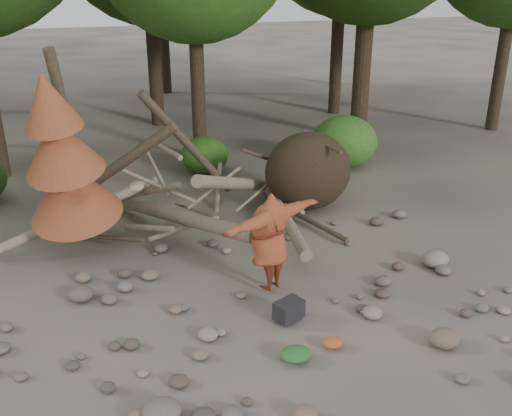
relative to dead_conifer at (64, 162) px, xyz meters
name	(u,v)px	position (x,y,z in m)	size (l,w,h in m)	color
ground	(269,313)	(3.12, -3.37, -2.11)	(120.00, 120.00, 0.00)	#514C44
deadfall_pile	(287,176)	(5.13, 0.87, -1.16)	(8.55, 5.24, 3.30)	#332619
dead_conifer	(64,162)	(0.00, 0.00, 0.00)	(2.06, 2.16, 4.35)	#4C3F30
bush_mid	(205,155)	(3.92, 4.43, -1.55)	(1.40, 1.40, 1.12)	#31611C
bush_right	(344,142)	(8.12, 3.63, -1.31)	(2.00, 2.00, 1.60)	#3D7223
frisbee_thrower	(270,242)	(3.39, -2.64, -1.08)	(3.57, 1.52, 2.19)	brown
backpack	(289,313)	(3.36, -3.70, -1.95)	(0.49, 0.33, 0.33)	black
cloth_green	(295,357)	(3.04, -4.77, -2.02)	(0.49, 0.41, 0.18)	#276229
cloth_orange	(332,345)	(3.73, -4.66, -2.05)	(0.34, 0.28, 0.12)	#BE4920
boulder_front_left	(162,411)	(0.86, -5.37, -1.95)	(0.53, 0.48, 0.32)	#675E56
boulder_front_right	(444,338)	(5.46, -5.18, -1.96)	(0.50, 0.45, 0.30)	brown
boulder_mid_right	(435,259)	(6.95, -2.82, -1.95)	(0.55, 0.50, 0.33)	gray
boulder_mid_left	(81,294)	(-0.01, -1.85, -1.97)	(0.47, 0.42, 0.28)	#58504A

